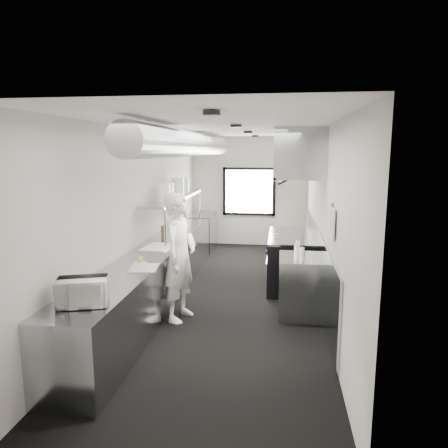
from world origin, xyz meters
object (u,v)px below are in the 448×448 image
(bottle_station, at_px, (301,286))
(plate_stack_b, at_px, (167,191))
(small_plate, at_px, (140,263))
(knife_block, at_px, (164,232))
(cutting_board, at_px, (159,247))
(plate_stack_c, at_px, (178,186))
(squeeze_bottle_b, at_px, (296,254))
(squeeze_bottle_d, at_px, (297,249))
(line_cook, at_px, (180,257))
(squeeze_bottle_a, at_px, (302,255))
(microwave, at_px, (82,292))
(squeeze_bottle_e, at_px, (298,247))
(prep_counter, at_px, (155,276))
(squeeze_bottle_c, at_px, (296,251))
(exhaust_hood, at_px, (298,154))
(pass_shelf, at_px, (175,199))
(range, at_px, (291,261))
(plate_stack_d, at_px, (184,185))
(deli_tub_b, at_px, (98,282))
(plate_stack_a, at_px, (163,193))
(deli_tub_a, at_px, (88,284))
(far_work_table, at_px, (200,232))

(bottle_station, xyz_separation_m, plate_stack_b, (-2.37, 1.27, 1.27))
(small_plate, distance_m, knife_block, 1.74)
(knife_block, bearing_deg, cutting_board, -94.35)
(plate_stack_c, relative_size, squeeze_bottle_b, 2.03)
(bottle_station, height_order, squeeze_bottle_d, squeeze_bottle_d)
(line_cook, distance_m, squeeze_bottle_a, 1.74)
(microwave, relative_size, plate_stack_c, 1.32)
(plate_stack_b, height_order, squeeze_bottle_b, plate_stack_b)
(squeeze_bottle_b, height_order, squeeze_bottle_e, squeeze_bottle_e)
(prep_counter, bearing_deg, squeeze_bottle_c, -6.08)
(knife_block, xyz_separation_m, plate_stack_b, (0.02, 0.23, 0.71))
(small_plate, bearing_deg, plate_stack_b, 93.94)
(exhaust_hood, height_order, squeeze_bottle_d, exhaust_hood)
(line_cook, distance_m, squeeze_bottle_e, 1.81)
(pass_shelf, bearing_deg, plate_stack_c, 94.06)
(range, height_order, squeeze_bottle_c, squeeze_bottle_c)
(pass_shelf, height_order, plate_stack_d, plate_stack_d)
(exhaust_hood, bearing_deg, deli_tub_b, -127.53)
(small_plate, relative_size, squeeze_bottle_c, 1.10)
(squeeze_bottle_c, bearing_deg, deli_tub_b, -145.03)
(plate_stack_a, bearing_deg, deli_tub_a, -91.49)
(plate_stack_b, bearing_deg, plate_stack_c, 89.77)
(deli_tub_a, distance_m, squeeze_bottle_a, 2.89)
(deli_tub_a, height_order, knife_block, knife_block)
(plate_stack_c, bearing_deg, pass_shelf, -85.94)
(plate_stack_c, bearing_deg, plate_stack_a, -90.86)
(plate_stack_b, height_order, squeeze_bottle_c, plate_stack_b)
(prep_counter, relative_size, squeeze_bottle_c, 32.78)
(range, xyz_separation_m, plate_stack_b, (-2.26, -0.13, 1.25))
(line_cook, distance_m, cutting_board, 0.84)
(exhaust_hood, height_order, squeeze_bottle_c, exhaust_hood)
(small_plate, bearing_deg, squeeze_bottle_e, 23.68)
(prep_counter, relative_size, deli_tub_b, 46.38)
(plate_stack_b, bearing_deg, far_work_table, 88.52)
(squeeze_bottle_b, bearing_deg, small_plate, -165.91)
(prep_counter, height_order, range, range)
(microwave, xyz_separation_m, plate_stack_d, (-0.06, 4.75, 0.70))
(plate_stack_c, height_order, squeeze_bottle_b, plate_stack_c)
(squeeze_bottle_b, distance_m, squeeze_bottle_e, 0.42)
(microwave, xyz_separation_m, knife_block, (-0.10, 3.31, -0.03))
(deli_tub_b, bearing_deg, plate_stack_a, 89.51)
(small_plate, xyz_separation_m, plate_stack_c, (-0.13, 2.72, 0.83))
(plate_stack_a, bearing_deg, prep_counter, -84.63)
(cutting_board, xyz_separation_m, plate_stack_b, (-0.11, 0.97, 0.81))
(plate_stack_b, bearing_deg, squeeze_bottle_b, -31.82)
(pass_shelf, relative_size, squeeze_bottle_e, 16.74)
(small_plate, bearing_deg, exhaust_hood, 43.74)
(pass_shelf, bearing_deg, plate_stack_a, -93.41)
(plate_stack_a, xyz_separation_m, squeeze_bottle_d, (2.32, -0.92, -0.72))
(plate_stack_b, bearing_deg, knife_block, -94.68)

